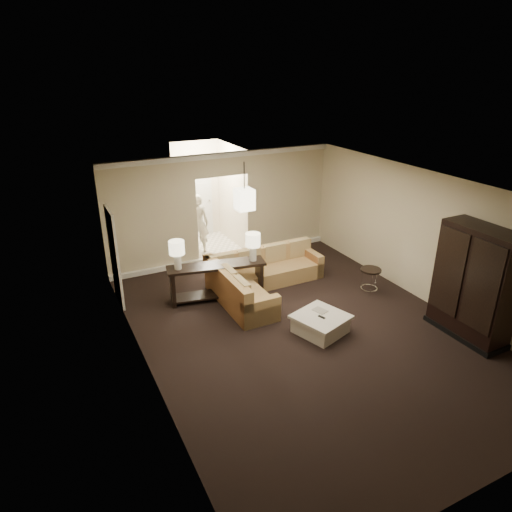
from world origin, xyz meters
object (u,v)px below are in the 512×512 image
sectional_sofa (259,278)px  coffee_table (321,324)px  console_table (217,278)px  person (198,220)px  armoire (474,286)px  drink_table (370,276)px

sectional_sofa → coffee_table: size_ratio=2.41×
console_table → person: (0.56, 2.72, 0.42)m
console_table → armoire: bearing=-32.5°
sectional_sofa → person: person is taller
sectional_sofa → person: size_ratio=1.51×
coffee_table → armoire: bearing=-28.0°
coffee_table → console_table: bearing=120.1°
armoire → person: size_ratio=1.19×
coffee_table → person: bearing=98.1°
sectional_sofa → armoire: (2.72, -3.37, 0.71)m
console_table → armoire: size_ratio=1.00×
sectional_sofa → armoire: armoire is taller
sectional_sofa → console_table: sectional_sofa is taller
sectional_sofa → person: 2.91m
coffee_table → armoire: 2.89m
console_table → drink_table: size_ratio=3.76×
sectional_sofa → drink_table: sectional_sofa is taller
coffee_table → console_table: 2.52m
sectional_sofa → console_table: bearing=173.9°
console_table → drink_table: bearing=-11.1°
sectional_sofa → coffee_table: (0.27, -2.07, -0.14)m
coffee_table → drink_table: 2.13m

